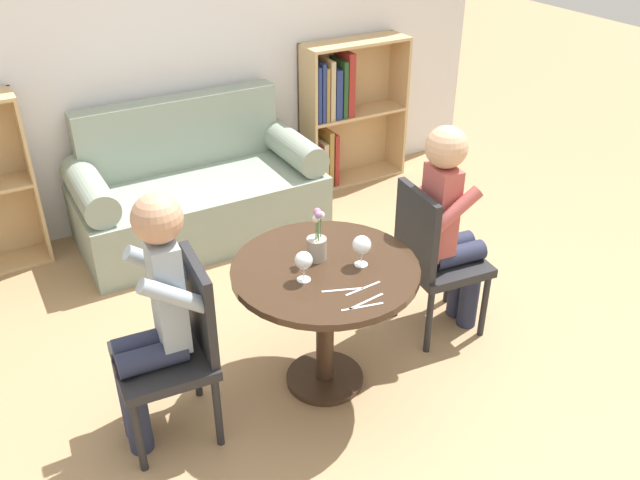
{
  "coord_description": "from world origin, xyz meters",
  "views": [
    {
      "loc": [
        -1.34,
        -2.31,
        2.43
      ],
      "look_at": [
        0.0,
        0.05,
        0.82
      ],
      "focal_mm": 38.0,
      "sensor_mm": 36.0,
      "label": 1
    }
  ],
  "objects_px": {
    "person_right": "(450,224)",
    "flower_vase": "(317,243)",
    "wine_glass_left": "(304,261)",
    "chair_left": "(178,344)",
    "couch": "(198,193)",
    "chair_right": "(433,255)",
    "person_left": "(153,317)",
    "bookshelf_right": "(340,113)",
    "wine_glass_right": "(362,246)"
  },
  "relations": [
    {
      "from": "bookshelf_right",
      "to": "person_right",
      "type": "distance_m",
      "value": 2.04
    },
    {
      "from": "chair_right",
      "to": "wine_glass_right",
      "type": "height_order",
      "value": "chair_right"
    },
    {
      "from": "bookshelf_right",
      "to": "chair_right",
      "type": "relative_size",
      "value": 1.26
    },
    {
      "from": "wine_glass_right",
      "to": "flower_vase",
      "type": "bearing_deg",
      "value": 135.6
    },
    {
      "from": "person_right",
      "to": "wine_glass_left",
      "type": "height_order",
      "value": "person_right"
    },
    {
      "from": "couch",
      "to": "chair_left",
      "type": "height_order",
      "value": "couch"
    },
    {
      "from": "wine_glass_left",
      "to": "flower_vase",
      "type": "distance_m",
      "value": 0.19
    },
    {
      "from": "couch",
      "to": "chair_left",
      "type": "xyz_separation_m",
      "value": [
        -0.73,
        -1.73,
        0.18
      ]
    },
    {
      "from": "person_left",
      "to": "flower_vase",
      "type": "distance_m",
      "value": 0.83
    },
    {
      "from": "couch",
      "to": "chair_right",
      "type": "bearing_deg",
      "value": -66.7
    },
    {
      "from": "person_left",
      "to": "couch",
      "type": "bearing_deg",
      "value": 159.3
    },
    {
      "from": "wine_glass_left",
      "to": "wine_glass_right",
      "type": "xyz_separation_m",
      "value": [
        0.3,
        -0.02,
        0.0
      ]
    },
    {
      "from": "wine_glass_right",
      "to": "bookshelf_right",
      "type": "bearing_deg",
      "value": 61.37
    },
    {
      "from": "person_left",
      "to": "flower_vase",
      "type": "height_order",
      "value": "person_left"
    },
    {
      "from": "bookshelf_right",
      "to": "wine_glass_left",
      "type": "relative_size",
      "value": 7.7
    },
    {
      "from": "bookshelf_right",
      "to": "person_left",
      "type": "height_order",
      "value": "person_left"
    },
    {
      "from": "chair_left",
      "to": "wine_glass_left",
      "type": "xyz_separation_m",
      "value": [
        0.59,
        -0.1,
        0.31
      ]
    },
    {
      "from": "wine_glass_right",
      "to": "flower_vase",
      "type": "relative_size",
      "value": 0.58
    },
    {
      "from": "couch",
      "to": "wine_glass_left",
      "type": "xyz_separation_m",
      "value": [
        -0.14,
        -1.83,
        0.49
      ]
    },
    {
      "from": "person_right",
      "to": "wine_glass_right",
      "type": "height_order",
      "value": "person_right"
    },
    {
      "from": "chair_right",
      "to": "wine_glass_right",
      "type": "relative_size",
      "value": 5.84
    },
    {
      "from": "couch",
      "to": "wine_glass_left",
      "type": "relative_size",
      "value": 11.25
    },
    {
      "from": "person_left",
      "to": "flower_vase",
      "type": "bearing_deg",
      "value": 95.93
    },
    {
      "from": "wine_glass_right",
      "to": "couch",
      "type": "bearing_deg",
      "value": 94.81
    },
    {
      "from": "chair_right",
      "to": "flower_vase",
      "type": "distance_m",
      "value": 0.78
    },
    {
      "from": "couch",
      "to": "chair_right",
      "type": "xyz_separation_m",
      "value": [
        0.73,
        -1.69,
        0.18
      ]
    },
    {
      "from": "bookshelf_right",
      "to": "wine_glass_left",
      "type": "xyz_separation_m",
      "value": [
        -1.45,
        -2.1,
        0.22
      ]
    },
    {
      "from": "person_left",
      "to": "wine_glass_left",
      "type": "bearing_deg",
      "value": 85.16
    },
    {
      "from": "person_left",
      "to": "person_right",
      "type": "xyz_separation_m",
      "value": [
        1.63,
        0.02,
        0.0
      ]
    },
    {
      "from": "bookshelf_right",
      "to": "wine_glass_right",
      "type": "distance_m",
      "value": 2.43
    },
    {
      "from": "bookshelf_right",
      "to": "wine_glass_right",
      "type": "xyz_separation_m",
      "value": [
        -1.16,
        -2.12,
        0.23
      ]
    },
    {
      "from": "wine_glass_left",
      "to": "bookshelf_right",
      "type": "bearing_deg",
      "value": 55.31
    },
    {
      "from": "couch",
      "to": "wine_glass_right",
      "type": "height_order",
      "value": "couch"
    },
    {
      "from": "bookshelf_right",
      "to": "chair_left",
      "type": "xyz_separation_m",
      "value": [
        -2.04,
        -2.0,
        -0.08
      ]
    },
    {
      "from": "chair_left",
      "to": "chair_right",
      "type": "distance_m",
      "value": 1.46
    },
    {
      "from": "bookshelf_right",
      "to": "flower_vase",
      "type": "height_order",
      "value": "bookshelf_right"
    },
    {
      "from": "bookshelf_right",
      "to": "wine_glass_right",
      "type": "height_order",
      "value": "bookshelf_right"
    },
    {
      "from": "chair_right",
      "to": "wine_glass_left",
      "type": "height_order",
      "value": "chair_right"
    },
    {
      "from": "person_right",
      "to": "flower_vase",
      "type": "xyz_separation_m",
      "value": [
        -0.81,
        0.0,
        0.12
      ]
    },
    {
      "from": "chair_left",
      "to": "person_right",
      "type": "distance_m",
      "value": 1.55
    },
    {
      "from": "chair_left",
      "to": "flower_vase",
      "type": "distance_m",
      "value": 0.79
    },
    {
      "from": "chair_left",
      "to": "wine_glass_left",
      "type": "distance_m",
      "value": 0.67
    },
    {
      "from": "person_right",
      "to": "wine_glass_left",
      "type": "xyz_separation_m",
      "value": [
        -0.95,
        -0.13,
        0.13
      ]
    },
    {
      "from": "couch",
      "to": "person_left",
      "type": "relative_size",
      "value": 1.34
    },
    {
      "from": "wine_glass_left",
      "to": "chair_left",
      "type": "bearing_deg",
      "value": 170.29
    },
    {
      "from": "chair_right",
      "to": "person_left",
      "type": "distance_m",
      "value": 1.55
    },
    {
      "from": "bookshelf_right",
      "to": "couch",
      "type": "bearing_deg",
      "value": -168.51
    },
    {
      "from": "bookshelf_right",
      "to": "wine_glass_left",
      "type": "bearing_deg",
      "value": -124.69
    },
    {
      "from": "person_right",
      "to": "wine_glass_right",
      "type": "xyz_separation_m",
      "value": [
        -0.66,
        -0.15,
        0.14
      ]
    },
    {
      "from": "person_right",
      "to": "flower_vase",
      "type": "relative_size",
      "value": 4.6
    }
  ]
}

